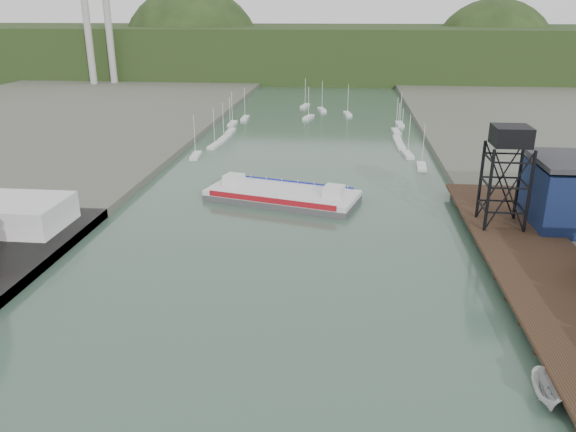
# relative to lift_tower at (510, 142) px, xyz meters

# --- Properties ---
(east_pier) EXTENTS (14.00, 70.00, 2.45)m
(east_pier) POSITION_rel_lift_tower_xyz_m (2.00, -13.00, -13.75)
(east_pier) COLOR black
(east_pier) RESTS_ON ground
(white_shed) EXTENTS (18.00, 12.00, 4.50)m
(white_shed) POSITION_rel_lift_tower_xyz_m (-79.00, -8.00, -11.80)
(white_shed) COLOR silver
(white_shed) RESTS_ON west_quay
(lift_tower) EXTENTS (6.50, 6.50, 16.00)m
(lift_tower) POSITION_rel_lift_tower_xyz_m (0.00, 0.00, 0.00)
(lift_tower) COLOR black
(lift_tower) RESTS_ON east_pier
(marina_sailboats) EXTENTS (57.71, 92.65, 0.90)m
(marina_sailboats) POSITION_rel_lift_tower_xyz_m (-34.92, 80.46, -15.30)
(marina_sailboats) COLOR silver
(marina_sailboats) RESTS_ON ground
(smokestacks) EXTENTS (11.20, 8.20, 60.00)m
(smokestacks) POSITION_rel_lift_tower_xyz_m (-141.00, 174.50, 14.35)
(smokestacks) COLOR #A2A29D
(smokestacks) RESTS_ON ground
(distant_hills) EXTENTS (500.00, 120.00, 80.00)m
(distant_hills) POSITION_rel_lift_tower_xyz_m (-38.98, 243.35, -5.27)
(distant_hills) COLOR black
(distant_hills) RESTS_ON ground
(chain_ferry) EXTENTS (30.75, 18.65, 4.14)m
(chain_ferry) POSITION_rel_lift_tower_xyz_m (-37.07, 14.40, -14.46)
(chain_ferry) COLOR #474749
(chain_ferry) RESTS_ON ground
(motorboat) EXTENTS (2.53, 5.93, 2.24)m
(motorboat) POSITION_rel_lift_tower_xyz_m (-5.56, -41.86, -14.53)
(motorboat) COLOR silver
(motorboat) RESTS_ON ground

